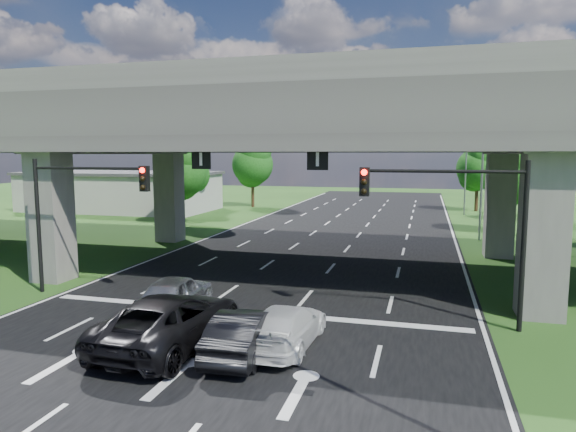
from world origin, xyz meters
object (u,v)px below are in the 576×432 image
at_px(car_trailing, 170,320).
at_px(streetlight_beyond, 462,158).
at_px(signal_left, 78,201).
at_px(car_white, 286,326).
at_px(car_silver, 176,294).
at_px(signal_right, 459,212).
at_px(streetlight_far, 477,159).
at_px(car_dark, 244,333).

bearing_deg(car_trailing, streetlight_beyond, -103.15).
height_order(signal_left, car_trailing, signal_left).
distance_m(signal_left, car_white, 11.41).
bearing_deg(car_silver, signal_right, -176.67).
bearing_deg(streetlight_far, car_trailing, -114.64).
height_order(streetlight_far, car_trailing, streetlight_far).
bearing_deg(car_white, signal_right, -144.27).
xyz_separation_m(signal_right, streetlight_beyond, (2.27, 36.06, 1.66)).
height_order(signal_right, car_silver, signal_right).
relative_size(signal_left, streetlight_far, 0.60).
xyz_separation_m(signal_right, streetlight_far, (2.27, 20.06, 1.66)).
xyz_separation_m(car_dark, car_white, (1.06, 1.01, -0.04)).
bearing_deg(car_white, streetlight_far, -105.60).
height_order(car_dark, car_white, car_dark).
bearing_deg(car_trailing, car_dark, -179.22).
bearing_deg(car_dark, streetlight_beyond, -105.09).
relative_size(signal_left, car_silver, 1.35).
relative_size(car_white, car_trailing, 0.75).
bearing_deg(car_dark, car_silver, -42.32).
height_order(signal_right, car_white, signal_right).
bearing_deg(streetlight_far, car_dark, -109.49).
bearing_deg(signal_right, car_trailing, -153.48).
distance_m(car_white, car_trailing, 3.74).
xyz_separation_m(signal_right, signal_left, (-15.65, 0.00, 0.00)).
relative_size(signal_right, signal_left, 1.00).
distance_m(signal_left, car_trailing, 8.69).
relative_size(streetlight_beyond, car_silver, 2.25).
bearing_deg(streetlight_far, car_silver, -120.87).
bearing_deg(signal_left, signal_right, 0.00).
xyz_separation_m(signal_right, car_trailing, (-8.98, -4.48, -3.31)).
xyz_separation_m(signal_right, car_dark, (-6.44, -4.55, -3.45)).
height_order(streetlight_far, car_silver, streetlight_far).
relative_size(streetlight_far, car_trailing, 1.64).
height_order(streetlight_beyond, car_silver, streetlight_beyond).
xyz_separation_m(streetlight_beyond, car_dark, (-8.71, -40.61, -5.11)).
xyz_separation_m(signal_left, streetlight_beyond, (17.92, 36.06, 1.66)).
distance_m(signal_right, streetlight_far, 20.25).
distance_m(signal_left, streetlight_beyond, 40.30).
height_order(streetlight_far, streetlight_beyond, same).
bearing_deg(streetlight_beyond, streetlight_far, -90.00).
relative_size(streetlight_far, car_dark, 2.34).
bearing_deg(signal_right, streetlight_beyond, 86.39).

